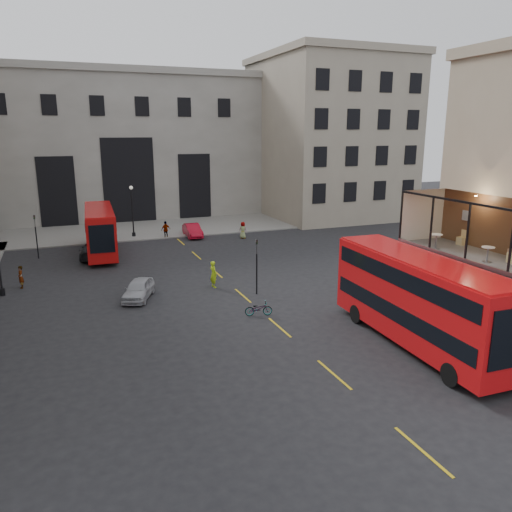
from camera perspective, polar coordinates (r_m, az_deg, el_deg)
name	(u,v)px	position (r m, az deg, el deg)	size (l,w,h in m)	color
ground	(371,367)	(24.49, 13.03, -12.27)	(140.00, 140.00, 0.00)	black
host_frontage	(483,304)	(27.68, 24.51, -5.06)	(3.00, 11.00, 4.50)	tan
cafe_floor	(488,260)	(27.06, 25.00, -0.44)	(3.00, 10.00, 0.10)	slate
gateway	(121,142)	(66.33, -15.15, 12.46)	(35.00, 10.60, 18.00)	#9F9B94
building_right	(328,134)	(66.52, 8.25, 13.66)	(16.60, 18.60, 20.00)	#9E947F
pavement_far	(129,230)	(57.28, -14.35, 2.92)	(40.00, 12.00, 0.12)	slate
traffic_light_near	(257,259)	(33.19, 0.08, -0.39)	(0.16, 0.20, 3.80)	black
traffic_light_far	(36,231)	(46.65, -23.87, 2.63)	(0.16, 0.20, 3.80)	black
street_lamp_b	(133,214)	(52.97, -13.92, 4.63)	(0.36, 0.36, 5.33)	black
bus_near	(418,297)	(26.46, 18.05, -4.48)	(3.05, 11.74, 4.65)	red
bus_far	(100,229)	(46.37, -17.39, 3.00)	(2.92, 10.46, 4.13)	#AE0C0C
car_a	(138,289)	(33.67, -13.29, -3.71)	(1.53, 3.80, 1.29)	#A1A2A9
car_b	(193,230)	(52.35, -7.26, 2.91)	(1.44, 4.13, 1.36)	#A90A1D
car_c	(93,251)	(45.37, -18.16, 0.57)	(1.87, 4.61, 1.34)	black
bicycle	(259,309)	(29.92, 0.30, -6.04)	(0.57, 1.63, 0.86)	gray
cyclist	(213,274)	(35.17, -4.88, -2.09)	(0.70, 0.46, 1.91)	#ADDC17
pedestrian_b	(100,225)	(57.09, -17.39, 3.43)	(1.03, 0.59, 1.60)	gray
pedestrian_c	(166,230)	(52.12, -10.27, 2.98)	(1.03, 0.43, 1.76)	gray
pedestrian_d	(243,230)	(51.20, -1.51, 2.97)	(0.84, 0.54, 1.71)	gray
pedestrian_e	(21,277)	(38.58, -25.30, -2.20)	(0.58, 0.38, 1.60)	gray
cafe_table_mid	(488,252)	(26.32, 24.97, 0.42)	(0.61, 0.61, 0.76)	silver
cafe_table_far	(436,239)	(28.35, 19.90, 1.84)	(0.63, 0.63, 0.79)	white
cafe_chair_d	(462,240)	(29.88, 22.44, 1.67)	(0.44, 0.44, 0.82)	#D2B779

